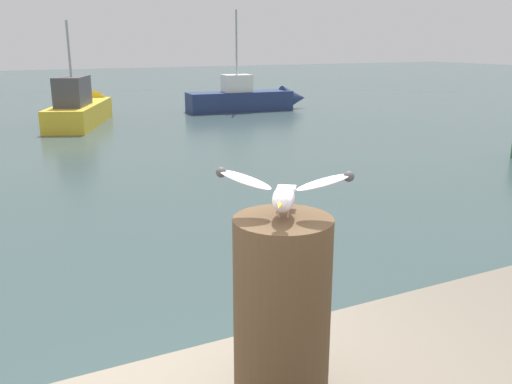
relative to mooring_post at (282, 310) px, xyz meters
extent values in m
cylinder|color=#4C3823|center=(0.00, 0.00, 0.00)|extent=(0.42, 0.42, 0.83)
cylinder|color=tan|center=(-0.01, 0.02, 0.43)|extent=(0.01, 0.01, 0.04)
cylinder|color=tan|center=(0.02, 0.00, 0.43)|extent=(0.01, 0.01, 0.04)
ellipsoid|color=silver|center=(0.00, 0.00, 0.50)|extent=(0.20, 0.24, 0.10)
sphere|color=silver|center=(-0.07, -0.11, 0.53)|extent=(0.06, 0.06, 0.06)
cone|color=yellow|center=(-0.11, -0.15, 0.52)|extent=(0.04, 0.05, 0.02)
cube|color=silver|center=(0.08, 0.12, 0.50)|extent=(0.11, 0.10, 0.01)
ellipsoid|color=silver|center=(-0.12, 0.10, 0.57)|extent=(0.25, 0.22, 0.09)
sphere|color=#363636|center=(-0.21, 0.15, 0.60)|extent=(0.04, 0.04, 0.04)
ellipsoid|color=silver|center=(0.13, -0.08, 0.57)|extent=(0.25, 0.22, 0.09)
sphere|color=#363636|center=(0.22, -0.14, 0.60)|extent=(0.04, 0.04, 0.04)
cube|color=navy|center=(8.73, 19.38, -1.35)|extent=(4.57, 1.59, 0.81)
cone|color=navy|center=(11.27, 19.17, -1.31)|extent=(1.19, 1.19, 1.10)
cube|color=white|center=(8.61, 19.39, -0.59)|extent=(1.23, 0.97, 0.71)
cylinder|color=#A5A5A8|center=(8.61, 19.39, 1.07)|extent=(0.08, 0.08, 2.60)
cube|color=yellow|center=(1.95, 18.26, -1.38)|extent=(3.07, 4.87, 0.75)
cone|color=yellow|center=(2.99, 20.75, -1.35)|extent=(1.62, 1.62, 1.24)
cube|color=#47474C|center=(1.67, 17.59, -0.52)|extent=(1.50, 1.98, 0.98)
cylinder|color=#A5A5A8|center=(1.67, 17.59, 0.88)|extent=(0.08, 0.08, 1.81)
camera|label=1|loc=(-1.04, -1.84, 1.11)|focal=38.09mm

